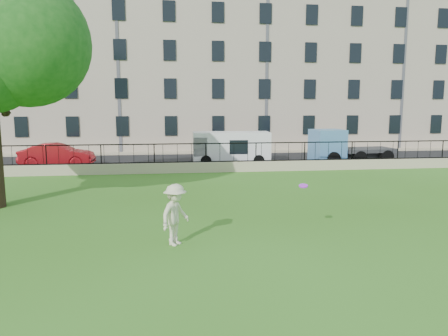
{
  "coord_description": "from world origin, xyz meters",
  "views": [
    {
      "loc": [
        -2.18,
        -13.4,
        4.07
      ],
      "look_at": [
        -0.01,
        3.5,
        1.51
      ],
      "focal_mm": 35.0,
      "sensor_mm": 36.0,
      "label": 1
    }
  ],
  "objects": [
    {
      "name": "sidewalk",
      "position": [
        0.0,
        21.9,
        0.06
      ],
      "size": [
        60.0,
        1.4,
        0.12
      ],
      "primitive_type": "cube",
      "color": "tan",
      "rests_on": "ground"
    },
    {
      "name": "street",
      "position": [
        0.0,
        16.7,
        0.01
      ],
      "size": [
        60.0,
        9.0,
        0.01
      ],
      "primitive_type": "cube",
      "color": "black",
      "rests_on": "ground"
    },
    {
      "name": "retaining_wall",
      "position": [
        0.0,
        12.0,
        0.3
      ],
      "size": [
        50.0,
        0.4,
        0.6
      ],
      "primitive_type": "cube",
      "color": "tan",
      "rests_on": "ground"
    },
    {
      "name": "frisbee",
      "position": [
        1.79,
        -1.04,
        1.62
      ],
      "size": [
        0.34,
        0.33,
        0.12
      ],
      "primitive_type": "cylinder",
      "rotation": [
        0.21,
        -0.14,
        0.27
      ],
      "color": "#B529E9"
    },
    {
      "name": "building_row",
      "position": [
        0.0,
        27.57,
        6.92
      ],
      "size": [
        56.4,
        10.4,
        13.8
      ],
      "color": "#AFA18B",
      "rests_on": "ground"
    },
    {
      "name": "white_van",
      "position": [
        2.0,
        15.4,
        1.07
      ],
      "size": [
        5.17,
        2.24,
        2.13
      ],
      "primitive_type": "cube",
      "rotation": [
        0.0,
        0.0,
        -0.05
      ],
      "color": "white",
      "rests_on": "street"
    },
    {
      "name": "blue_truck",
      "position": [
        10.13,
        14.83,
        1.15
      ],
      "size": [
        5.67,
        2.58,
        2.3
      ],
      "primitive_type": "cube",
      "rotation": [
        0.0,
        0.0,
        0.12
      ],
      "color": "#538BC4",
      "rests_on": "street"
    },
    {
      "name": "ground",
      "position": [
        0.0,
        0.0,
        0.0
      ],
      "size": [
        120.0,
        120.0,
        0.0
      ],
      "primitive_type": "plane",
      "color": "#316117",
      "rests_on": "ground"
    },
    {
      "name": "man",
      "position": [
        -2.02,
        -1.17,
        0.89
      ],
      "size": [
        1.22,
        1.32,
        1.78
      ],
      "primitive_type": "imported",
      "rotation": [
        0.0,
        0.0,
        0.92
      ],
      "color": "beige",
      "rests_on": "ground"
    },
    {
      "name": "iron_railing",
      "position": [
        0.0,
        12.0,
        1.15
      ],
      "size": [
        50.0,
        0.05,
        1.13
      ],
      "color": "black",
      "rests_on": "retaining_wall"
    },
    {
      "name": "red_sedan",
      "position": [
        -9.24,
        15.4,
        0.75
      ],
      "size": [
        4.63,
        1.77,
        1.5
      ],
      "primitive_type": "imported",
      "rotation": [
        0.0,
        0.0,
        1.53
      ],
      "color": "red",
      "rests_on": "street"
    }
  ]
}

